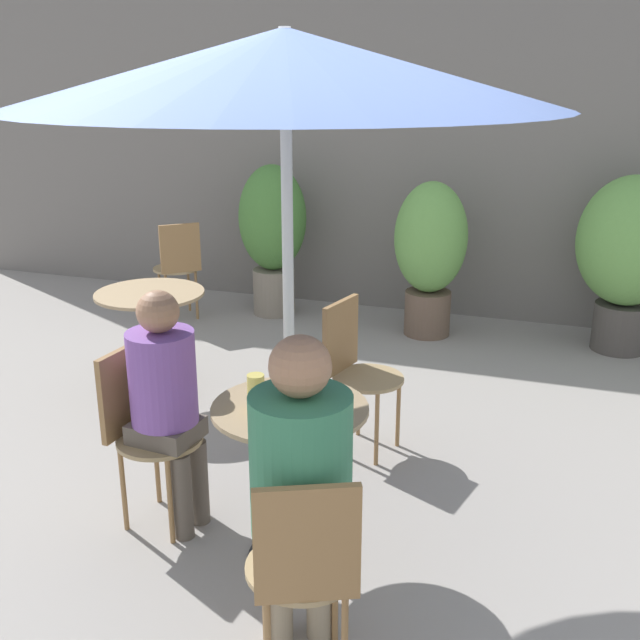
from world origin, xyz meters
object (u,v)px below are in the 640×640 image
at_px(cafe_table_near, 290,448).
at_px(seated_person_1, 301,480).
at_px(potted_plant_2, 630,249).
at_px(beer_glass_1, 256,394).
at_px(bistro_chair_3, 354,362).
at_px(potted_plant_1, 430,249).
at_px(umbrella, 284,69).
at_px(bistro_chair_0, 143,420).
at_px(bistro_chair_1, 305,563).
at_px(seated_person_0, 166,390).
at_px(bistro_chair_2, 178,262).
at_px(potted_plant_0, 273,229).
at_px(beer_glass_0, 322,383).
at_px(cafe_table_far, 152,320).

distance_m(cafe_table_near, seated_person_1, 0.65).
bearing_deg(potted_plant_2, beer_glass_1, -115.01).
bearing_deg(cafe_table_near, bistro_chair_3, 91.72).
distance_m(potted_plant_1, umbrella, 3.41).
relative_size(bistro_chair_0, bistro_chair_3, 1.00).
bearing_deg(bistro_chair_3, cafe_table_near, -164.78).
height_order(potted_plant_2, umbrella, umbrella).
xyz_separation_m(cafe_table_near, seated_person_1, (0.26, -0.56, 0.21)).
bearing_deg(bistro_chair_1, seated_person_1, -90.00).
xyz_separation_m(beer_glass_1, potted_plant_1, (0.09, 3.23, -0.10)).
height_order(seated_person_0, beer_glass_1, seated_person_0).
height_order(seated_person_1, beer_glass_1, seated_person_1).
relative_size(seated_person_0, seated_person_1, 0.91).
xyz_separation_m(bistro_chair_2, potted_plant_0, (0.69, 0.43, 0.24)).
bearing_deg(beer_glass_0, umbrella, -142.47).
bearing_deg(potted_plant_2, potted_plant_0, 179.95).
height_order(beer_glass_1, potted_plant_1, potted_plant_1).
relative_size(seated_person_1, potted_plant_1, 1.01).
height_order(bistro_chair_3, umbrella, umbrella).
relative_size(bistro_chair_1, seated_person_0, 0.74).
bearing_deg(cafe_table_far, potted_plant_0, 88.86).
distance_m(beer_glass_1, potted_plant_0, 3.59).
height_order(bistro_chair_3, potted_plant_1, potted_plant_1).
distance_m(seated_person_1, potted_plant_2, 3.99).
distance_m(seated_person_1, beer_glass_1, 0.58).
height_order(seated_person_0, potted_plant_0, potted_plant_0).
xyz_separation_m(bistro_chair_0, umbrella, (0.75, -0.07, 1.54)).
height_order(bistro_chair_1, potted_plant_0, potted_plant_0).
bearing_deg(beer_glass_1, bistro_chair_3, 86.74).
distance_m(cafe_table_near, potted_plant_1, 3.14).
xyz_separation_m(bistro_chair_3, potted_plant_2, (1.49, 2.16, 0.28)).
bearing_deg(cafe_table_far, umbrella, -41.98).
bearing_deg(bistro_chair_3, seated_person_0, 164.18).
xyz_separation_m(bistro_chair_2, potted_plant_1, (2.08, 0.32, 0.20)).
height_order(cafe_table_far, umbrella, umbrella).
bearing_deg(bistro_chair_0, potted_plant_1, -8.52).
distance_m(beer_glass_0, umbrella, 1.25).
height_order(seated_person_0, potted_plant_1, potted_plant_1).
relative_size(cafe_table_near, beer_glass_0, 4.25).
distance_m(bistro_chair_2, beer_glass_0, 3.52).
xyz_separation_m(cafe_table_near, bistro_chair_0, (-0.75, 0.07, -0.02)).
bearing_deg(potted_plant_2, potted_plant_1, -175.65).
xyz_separation_m(bistro_chair_2, potted_plant_2, (3.55, 0.43, 0.28)).
bearing_deg(umbrella, potted_plant_2, 65.75).
relative_size(seated_person_0, potted_plant_1, 0.93).
xyz_separation_m(bistro_chair_1, umbrella, (-0.32, 0.69, 1.54)).
height_order(bistro_chair_1, potted_plant_2, potted_plant_2).
height_order(beer_glass_0, umbrella, umbrella).
bearing_deg(beer_glass_1, bistro_chair_0, 165.20).
distance_m(bistro_chair_1, bistro_chair_2, 4.25).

